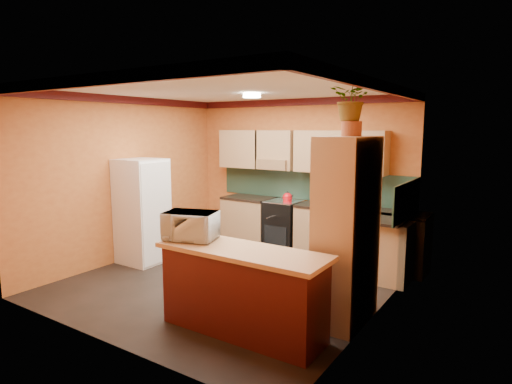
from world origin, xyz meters
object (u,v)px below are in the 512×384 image
(breakfast_bar, at_px, (242,293))
(microwave, at_px, (191,226))
(fridge, at_px, (142,211))
(stove, at_px, (284,226))
(pantry, at_px, (347,231))
(base_cabinets_back, at_px, (316,232))

(breakfast_bar, relative_size, microwave, 3.12)
(fridge, xyz_separation_m, microwave, (2.08, -1.14, 0.24))
(stove, height_order, pantry, pantry)
(base_cabinets_back, distance_m, pantry, 2.54)
(base_cabinets_back, relative_size, stove, 4.01)
(fridge, distance_m, microwave, 2.38)
(microwave, bearing_deg, fridge, 132.88)
(breakfast_bar, distance_m, microwave, 0.97)
(pantry, bearing_deg, stove, 133.62)
(pantry, bearing_deg, base_cabinets_back, 123.06)
(base_cabinets_back, xyz_separation_m, breakfast_bar, (0.54, -2.95, 0.00))
(base_cabinets_back, bearing_deg, pantry, -56.94)
(fridge, height_order, breakfast_bar, fridge)
(base_cabinets_back, distance_m, breakfast_bar, 3.00)
(fridge, bearing_deg, breakfast_bar, -22.26)
(stove, xyz_separation_m, pantry, (1.97, -2.07, 0.59))
(breakfast_bar, bearing_deg, stove, 111.53)
(base_cabinets_back, distance_m, fridge, 2.92)
(pantry, xyz_separation_m, breakfast_bar, (-0.81, -0.88, -0.61))
(stove, relative_size, fridge, 0.54)
(fridge, height_order, pantry, pantry)
(base_cabinets_back, bearing_deg, fridge, -141.29)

